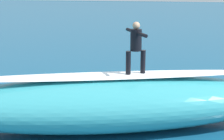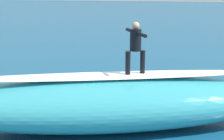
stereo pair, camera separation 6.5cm
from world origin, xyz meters
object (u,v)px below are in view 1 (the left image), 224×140
at_px(surfboard_paddling, 96,85).
at_px(surfboard_riding, 135,75).
at_px(surfer_riding, 136,44).
at_px(surfer_paddling, 98,81).

bearing_deg(surfboard_paddling, surfboard_riding, 66.18).
bearing_deg(surfer_riding, surfboard_paddling, -90.47).
xyz_separation_m(surfer_riding, surfboard_paddling, (2.09, -3.80, -2.40)).
bearing_deg(surfer_paddling, surfer_riding, 64.61).
height_order(surfboard_riding, surfer_paddling, surfboard_riding).
relative_size(surfboard_riding, surfer_paddling, 1.54).
bearing_deg(surfboard_riding, surfboard_paddling, -90.47).
relative_size(surfboard_riding, surfboard_paddling, 1.02).
distance_m(surfboard_paddling, surfer_paddling, 0.22).
bearing_deg(surfboard_paddling, surfer_paddling, -180.00).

